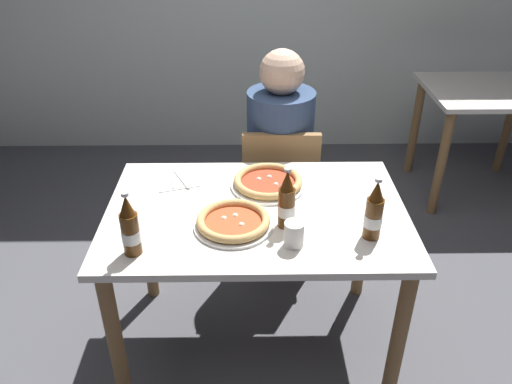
% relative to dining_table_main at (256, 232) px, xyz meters
% --- Properties ---
extents(ground_plane, '(8.00, 8.00, 0.00)m').
position_rel_dining_table_main_xyz_m(ground_plane, '(0.00, 0.00, -0.64)').
color(ground_plane, '#4C4C51').
extents(dining_table_main, '(1.20, 0.80, 0.75)m').
position_rel_dining_table_main_xyz_m(dining_table_main, '(0.00, 0.00, 0.00)').
color(dining_table_main, silver).
rests_on(dining_table_main, ground_plane).
extents(chair_behind_table, '(0.41, 0.41, 0.85)m').
position_rel_dining_table_main_xyz_m(chair_behind_table, '(0.13, 0.61, -0.15)').
color(chair_behind_table, olive).
rests_on(chair_behind_table, ground_plane).
extents(diner_seated, '(0.34, 0.34, 1.21)m').
position_rel_dining_table_main_xyz_m(diner_seated, '(0.13, 0.66, -0.05)').
color(diner_seated, '#2D3342').
rests_on(diner_seated, ground_plane).
extents(dining_table_background, '(0.80, 0.70, 0.75)m').
position_rel_dining_table_main_xyz_m(dining_table_background, '(1.52, 1.39, -0.04)').
color(dining_table_background, silver).
rests_on(dining_table_background, ground_plane).
extents(pizza_margherita_near, '(0.32, 0.32, 0.04)m').
position_rel_dining_table_main_xyz_m(pizza_margherita_near, '(0.05, 0.18, 0.13)').
color(pizza_margherita_near, white).
rests_on(pizza_margherita_near, dining_table_main).
extents(pizza_marinara_far, '(0.30, 0.30, 0.04)m').
position_rel_dining_table_main_xyz_m(pizza_marinara_far, '(-0.09, -0.12, 0.14)').
color(pizza_marinara_far, white).
rests_on(pizza_marinara_far, dining_table_main).
extents(beer_bottle_left, '(0.07, 0.07, 0.25)m').
position_rel_dining_table_main_xyz_m(beer_bottle_left, '(0.42, -0.19, 0.22)').
color(beer_bottle_left, '#512D0F').
rests_on(beer_bottle_left, dining_table_main).
extents(beer_bottle_center, '(0.07, 0.07, 0.25)m').
position_rel_dining_table_main_xyz_m(beer_bottle_center, '(0.11, -0.11, 0.22)').
color(beer_bottle_center, '#512D0F').
rests_on(beer_bottle_center, dining_table_main).
extents(beer_bottle_right, '(0.07, 0.07, 0.25)m').
position_rel_dining_table_main_xyz_m(beer_bottle_right, '(-0.44, -0.27, 0.22)').
color(beer_bottle_right, '#512D0F').
rests_on(beer_bottle_right, dining_table_main).
extents(napkin_with_cutlery, '(0.23, 0.23, 0.01)m').
position_rel_dining_table_main_xyz_m(napkin_with_cutlery, '(-0.35, 0.24, 0.12)').
color(napkin_with_cutlery, white).
rests_on(napkin_with_cutlery, dining_table_main).
extents(paper_cup, '(0.07, 0.07, 0.09)m').
position_rel_dining_table_main_xyz_m(paper_cup, '(0.13, -0.24, 0.16)').
color(paper_cup, white).
rests_on(paper_cup, dining_table_main).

